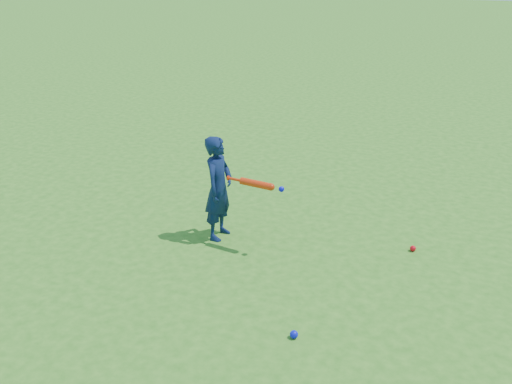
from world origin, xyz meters
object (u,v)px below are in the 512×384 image
(ground_ball_red, at_px, (413,248))
(bat_swing, at_px, (259,184))
(ground_ball_blue, at_px, (294,334))
(child, at_px, (219,188))

(ground_ball_red, height_order, bat_swing, bat_swing)
(ground_ball_red, bearing_deg, bat_swing, -160.55)
(ground_ball_red, relative_size, bat_swing, 0.10)
(ground_ball_red, distance_m, bat_swing, 1.93)
(ground_ball_blue, bearing_deg, bat_swing, 122.11)
(ground_ball_blue, xyz_separation_m, bat_swing, (-0.90, 1.43, 0.76))
(bat_swing, bearing_deg, child, 175.36)
(child, xyz_separation_m, ground_ball_red, (2.22, 0.47, -0.59))
(ground_ball_blue, bearing_deg, child, 132.97)
(child, bearing_deg, bat_swing, -100.96)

